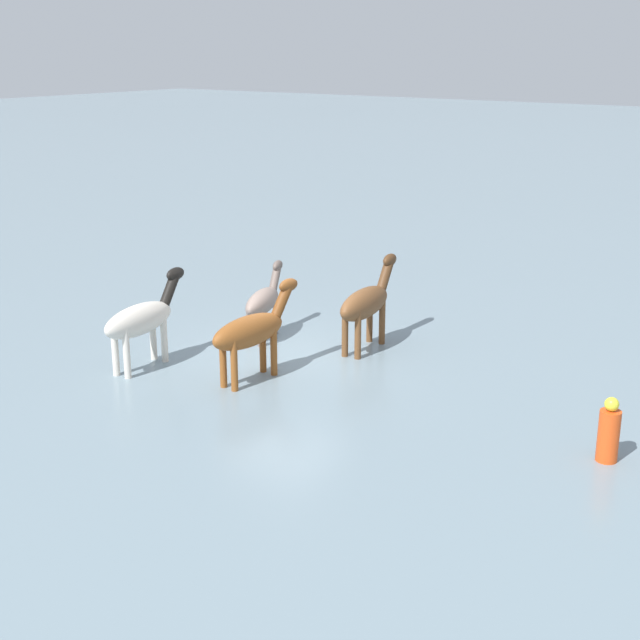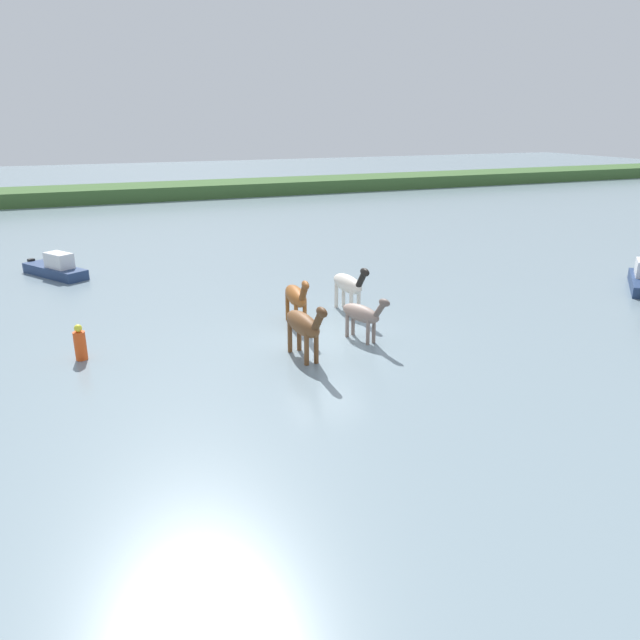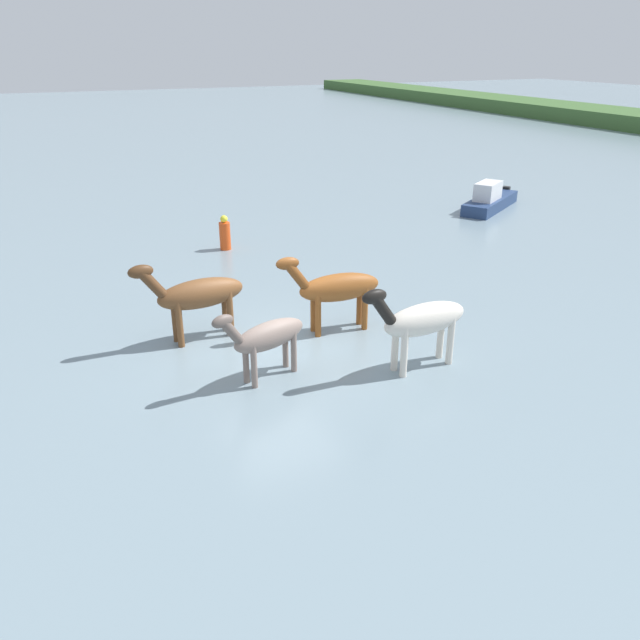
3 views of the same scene
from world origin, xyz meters
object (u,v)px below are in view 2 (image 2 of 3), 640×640
object	(u,v)px
boat_skiff_near	(56,270)
buoy_channel_marker	(80,344)
horse_mid_herd	(362,314)
horse_rear_stallion	(304,325)
horse_gray_outer	(296,297)
horse_dun_straggler	(349,284)

from	to	relation	value
boat_skiff_near	buoy_channel_marker	distance (m)	11.43
horse_mid_herd	horse_rear_stallion	distance (m)	2.49
horse_mid_herd	horse_gray_outer	world-z (taller)	horse_gray_outer
boat_skiff_near	buoy_channel_marker	xyz separation A→B (m)	(0.81, -11.40, 0.21)
horse_rear_stallion	horse_gray_outer	distance (m)	3.15
horse_dun_straggler	horse_gray_outer	bearing A→B (deg)	-76.52
horse_gray_outer	horse_dun_straggler	xyz separation A→B (m)	(2.39, 0.77, 0.01)
horse_mid_herd	buoy_channel_marker	world-z (taller)	horse_mid_herd
horse_gray_outer	boat_skiff_near	size ratio (longest dim) A/B	0.67
horse_rear_stallion	boat_skiff_near	size ratio (longest dim) A/B	0.68
horse_mid_herd	horse_rear_stallion	size ratio (longest dim) A/B	0.83
horse_dun_straggler	boat_skiff_near	bearing A→B (deg)	-138.36
horse_gray_outer	horse_mid_herd	bearing A→B (deg)	38.09
horse_mid_herd	horse_dun_straggler	bearing A→B (deg)	145.91
boat_skiff_near	horse_gray_outer	bearing A→B (deg)	4.24
horse_mid_herd	boat_skiff_near	size ratio (longest dim) A/B	0.57
horse_dun_straggler	buoy_channel_marker	xyz separation A→B (m)	(-9.65, -1.29, -0.57)
horse_mid_herd	horse_dun_straggler	distance (m)	3.15
horse_rear_stallion	boat_skiff_near	world-z (taller)	horse_rear_stallion
horse_mid_herd	buoy_channel_marker	size ratio (longest dim) A/B	1.88
horse_gray_outer	buoy_channel_marker	world-z (taller)	horse_gray_outer
horse_mid_herd	buoy_channel_marker	bearing A→B (deg)	-118.81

